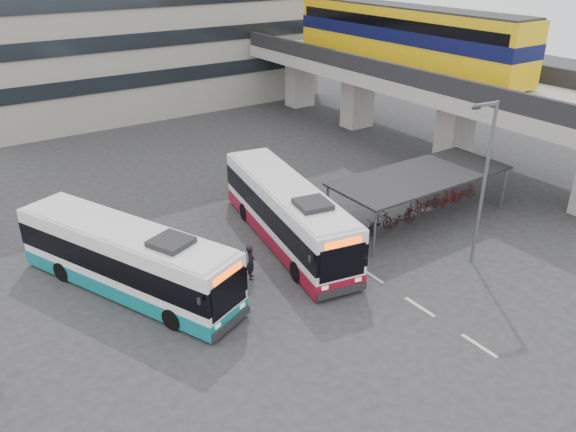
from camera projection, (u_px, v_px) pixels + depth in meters
ground at (327, 292)px, 24.02m from camera, size 120.00×120.00×0.00m
viaduct at (409, 58)px, 39.45m from camera, size 8.00×32.00×9.68m
bike_shelter at (419, 195)px, 29.96m from camera, size 10.00×4.00×2.54m
road_markings at (420, 307)px, 23.05m from camera, size 0.15×7.60×0.01m
bus_main at (287, 213)px, 27.53m from camera, size 4.40×11.47×3.32m
bus_teal at (127, 259)px, 23.59m from camera, size 6.50×10.92×3.22m
pedestrian at (251, 262)px, 24.71m from camera, size 0.64×0.71×1.63m
lamp_post at (484, 176)px, 24.41m from camera, size 1.34×0.37×7.65m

